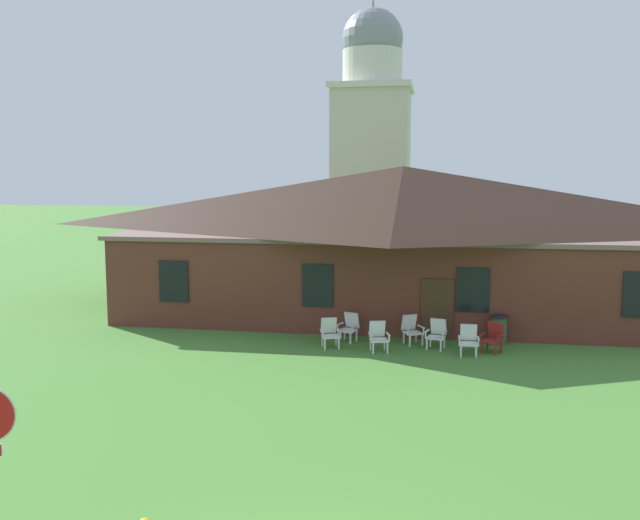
% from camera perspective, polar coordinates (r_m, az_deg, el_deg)
% --- Properties ---
extents(brick_building, '(22.06, 10.40, 5.93)m').
position_cam_1_polar(brick_building, '(28.40, 6.87, 1.89)').
color(brick_building, brown).
rests_on(brick_building, ground).
extents(dome_tower, '(5.18, 5.18, 16.90)m').
position_cam_1_polar(dome_tower, '(45.01, 4.32, 9.80)').
color(dome_tower, beige).
rests_on(dome_tower, ground).
extents(lawn_chair_by_porch, '(0.77, 0.82, 0.96)m').
position_cam_1_polar(lawn_chair_by_porch, '(22.47, 0.82, -6.03)').
color(lawn_chair_by_porch, silver).
rests_on(lawn_chair_by_porch, ground).
extents(lawn_chair_near_door, '(0.77, 0.82, 0.96)m').
position_cam_1_polar(lawn_chair_near_door, '(23.31, 2.45, -5.54)').
color(lawn_chair_near_door, white).
rests_on(lawn_chair_near_door, ground).
extents(lawn_chair_left_end, '(0.75, 0.80, 0.96)m').
position_cam_1_polar(lawn_chair_left_end, '(22.07, 4.87, -6.30)').
color(lawn_chair_left_end, white).
rests_on(lawn_chair_left_end, ground).
extents(lawn_chair_middle, '(0.83, 0.86, 0.96)m').
position_cam_1_polar(lawn_chair_middle, '(23.14, 7.63, -5.70)').
color(lawn_chair_middle, silver).
rests_on(lawn_chair_middle, ground).
extents(lawn_chair_right_end, '(0.74, 0.79, 0.96)m').
position_cam_1_polar(lawn_chair_right_end, '(22.64, 9.71, -6.03)').
color(lawn_chair_right_end, white).
rests_on(lawn_chair_right_end, ground).
extents(lawn_chair_far_side, '(0.64, 0.67, 0.96)m').
position_cam_1_polar(lawn_chair_far_side, '(22.01, 12.27, -6.48)').
color(lawn_chair_far_side, white).
rests_on(lawn_chair_far_side, ground).
extents(lawn_chair_under_eave, '(0.82, 0.85, 0.96)m').
position_cam_1_polar(lawn_chair_under_eave, '(22.53, 14.24, -6.22)').
color(lawn_chair_under_eave, maroon).
rests_on(lawn_chair_under_eave, ground).
extents(trash_bin, '(0.56, 0.56, 0.98)m').
position_cam_1_polar(trash_bin, '(23.61, 14.68, -5.62)').
color(trash_bin, '#335638').
rests_on(trash_bin, ground).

